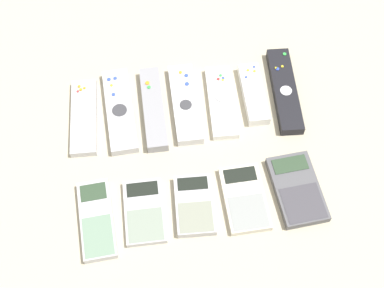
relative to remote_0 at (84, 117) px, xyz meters
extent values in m
plane|color=#B2A88E|center=(0.22, -0.13, -0.01)|extent=(3.00, 3.00, 0.00)
cube|color=#B7B7BC|center=(0.00, 0.00, 0.00)|extent=(0.06, 0.19, 0.02)
cylinder|color=silver|center=(0.00, -0.01, 0.01)|extent=(0.03, 0.03, 0.00)
cylinder|color=red|center=(-0.01, 0.06, 0.01)|extent=(0.01, 0.01, 0.00)
cylinder|color=orange|center=(0.01, 0.07, 0.01)|extent=(0.01, 0.01, 0.00)
cylinder|color=orange|center=(-0.01, 0.07, 0.01)|extent=(0.01, 0.01, 0.00)
cylinder|color=orange|center=(0.00, 0.07, 0.01)|extent=(0.01, 0.01, 0.00)
cube|color=#B7B7BC|center=(0.08, 0.00, 0.00)|extent=(0.06, 0.21, 0.02)
cylinder|color=#38383D|center=(0.08, 0.00, 0.01)|extent=(0.03, 0.03, 0.00)
cylinder|color=blue|center=(0.07, 0.04, 0.01)|extent=(0.01, 0.01, 0.00)
cylinder|color=blue|center=(0.07, 0.08, 0.01)|extent=(0.01, 0.01, 0.00)
cylinder|color=yellow|center=(0.06, 0.07, 0.01)|extent=(0.01, 0.01, 0.00)
cylinder|color=blue|center=(0.06, 0.08, 0.01)|extent=(0.01, 0.01, 0.00)
cube|color=gray|center=(0.15, 0.00, 0.00)|extent=(0.04, 0.20, 0.02)
cylinder|color=orange|center=(0.14, 0.06, 0.02)|extent=(0.01, 0.01, 0.00)
cylinder|color=green|center=(0.14, 0.05, 0.02)|extent=(0.01, 0.01, 0.00)
cube|color=silver|center=(0.22, 0.00, 0.00)|extent=(0.06, 0.20, 0.02)
cylinder|color=#38383D|center=(0.22, -0.01, 0.01)|extent=(0.03, 0.03, 0.00)
cylinder|color=blue|center=(0.23, 0.07, 0.01)|extent=(0.01, 0.01, 0.00)
cylinder|color=orange|center=(0.21, 0.08, 0.01)|extent=(0.01, 0.01, 0.00)
cylinder|color=blue|center=(0.23, 0.05, 0.01)|extent=(0.01, 0.01, 0.00)
cube|color=white|center=(0.29, 0.00, 0.00)|extent=(0.06, 0.18, 0.02)
cylinder|color=#99999E|center=(0.29, 0.01, 0.01)|extent=(0.03, 0.03, 0.00)
cylinder|color=yellow|center=(0.30, 0.05, 0.01)|extent=(0.01, 0.01, 0.00)
cylinder|color=red|center=(0.29, 0.05, 0.01)|extent=(0.01, 0.01, 0.00)
cylinder|color=green|center=(0.30, 0.06, 0.01)|extent=(0.01, 0.01, 0.00)
cylinder|color=blue|center=(0.31, 0.05, 0.01)|extent=(0.01, 0.01, 0.00)
cube|color=white|center=(0.36, 0.01, 0.00)|extent=(0.05, 0.15, 0.02)
cylinder|color=silver|center=(0.36, 0.01, 0.01)|extent=(0.03, 0.03, 0.00)
cylinder|color=blue|center=(0.35, 0.04, 0.02)|extent=(0.01, 0.01, 0.00)
cylinder|color=yellow|center=(0.36, 0.06, 0.02)|extent=(0.01, 0.01, 0.00)
cylinder|color=yellow|center=(0.38, 0.06, 0.02)|extent=(0.01, 0.01, 0.00)
cylinder|color=blue|center=(0.38, 0.07, 0.02)|extent=(0.01, 0.01, 0.00)
cube|color=black|center=(0.43, 0.01, 0.00)|extent=(0.06, 0.22, 0.02)
cylinder|color=silver|center=(0.43, 0.00, 0.01)|extent=(0.03, 0.03, 0.00)
cylinder|color=green|center=(0.45, 0.10, 0.01)|extent=(0.01, 0.01, 0.00)
cylinder|color=blue|center=(0.43, 0.06, 0.01)|extent=(0.01, 0.01, 0.00)
cylinder|color=yellow|center=(0.44, 0.06, 0.01)|extent=(0.01, 0.01, 0.00)
cylinder|color=yellow|center=(0.42, 0.06, 0.01)|extent=(0.01, 0.01, 0.00)
cube|color=#B2B2B7|center=(0.01, -0.24, 0.00)|extent=(0.07, 0.16, 0.02)
cube|color=#2D422D|center=(0.01, -0.18, 0.01)|extent=(0.05, 0.04, 0.00)
cube|color=slate|center=(0.02, -0.27, 0.01)|extent=(0.06, 0.08, 0.00)
cube|color=#B2B2B7|center=(0.11, -0.23, 0.00)|extent=(0.08, 0.13, 0.01)
cube|color=black|center=(0.11, -0.19, 0.01)|extent=(0.06, 0.03, 0.00)
cube|color=gray|center=(0.10, -0.26, 0.01)|extent=(0.07, 0.07, 0.00)
cube|color=#B2B2B7|center=(0.20, -0.23, 0.00)|extent=(0.08, 0.13, 0.02)
cube|color=black|center=(0.20, -0.19, 0.01)|extent=(0.06, 0.03, 0.00)
cube|color=gray|center=(0.20, -0.26, 0.01)|extent=(0.07, 0.06, 0.00)
cube|color=beige|center=(0.30, -0.23, 0.00)|extent=(0.08, 0.14, 0.02)
cube|color=black|center=(0.30, -0.18, 0.01)|extent=(0.06, 0.03, 0.00)
cube|color=gray|center=(0.30, -0.26, 0.01)|extent=(0.07, 0.07, 0.00)
cube|color=#4C4C51|center=(0.40, -0.23, 0.00)|extent=(0.10, 0.15, 0.02)
cube|color=#2D422D|center=(0.40, -0.18, 0.01)|extent=(0.07, 0.04, 0.00)
cube|color=#3B3941|center=(0.41, -0.26, 0.01)|extent=(0.08, 0.08, 0.00)
camera|label=1|loc=(0.14, -0.64, 0.94)|focal=50.00mm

